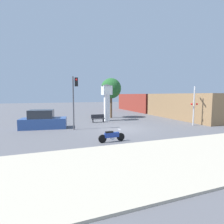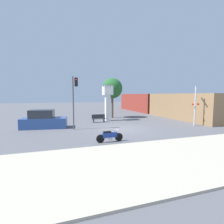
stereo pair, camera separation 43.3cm
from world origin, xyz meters
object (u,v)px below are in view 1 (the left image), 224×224
motorcycle (112,136)px  traffic_light (75,94)px  street_tree (111,89)px  bench (98,118)px  parked_car (43,121)px  railroad_crossing_signal (194,104)px  clock_tower (107,96)px  freight_train (154,104)px

motorcycle → traffic_light: size_ratio=0.39×
traffic_light → street_tree: (5.95, 6.74, 0.76)m
bench → street_tree: bearing=49.4°
street_tree → parked_car: bearing=-149.7°
railroad_crossing_signal → parked_car: railroad_crossing_signal is taller
motorcycle → clock_tower: clock_tower is taller
traffic_light → parked_car: size_ratio=1.11×
clock_tower → street_tree: 3.04m
railroad_crossing_signal → motorcycle: bearing=-162.9°
clock_tower → street_tree: size_ratio=0.82×
bench → freight_train: bearing=26.6°
clock_tower → freight_train: bearing=25.9°
parked_car → street_tree: bearing=38.4°
clock_tower → motorcycle: bearing=-106.3°
freight_train → railroad_crossing_signal: railroad_crossing_signal is taller
railroad_crossing_signal → street_tree: 10.86m
freight_train → street_tree: size_ratio=4.49×
bench → clock_tower: bearing=31.4°
clock_tower → bench: 3.00m
parked_car → traffic_light: bearing=-21.6°
railroad_crossing_signal → parked_car: 15.39m
freight_train → railroad_crossing_signal: (-2.52, -11.22, 0.54)m
traffic_light → bench: size_ratio=3.06×
freight_train → bench: freight_train is taller
railroad_crossing_signal → street_tree: bearing=124.7°
freight_train → bench: bearing=-153.4°
bench → parked_car: parked_car is taller
street_tree → freight_train: bearing=15.7°
street_tree → parked_car: 10.70m
motorcycle → street_tree: street_tree is taller
motorcycle → freight_train: bearing=45.6°
bench → parked_car: size_ratio=0.36×
freight_train → railroad_crossing_signal: bearing=-102.7°
bench → motorcycle: bearing=-99.2°
freight_train → railroad_crossing_signal: size_ratio=6.04×
motorcycle → freight_train: size_ratio=0.08×
motorcycle → railroad_crossing_signal: (10.32, 3.17, 1.83)m
street_tree → railroad_crossing_signal: bearing=-55.3°
parked_car → railroad_crossing_signal: bearing=-5.7°
traffic_light → parked_car: 4.16m
motorcycle → parked_car: (-4.56, 6.83, 0.34)m
bench → railroad_crossing_signal: bearing=-31.7°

